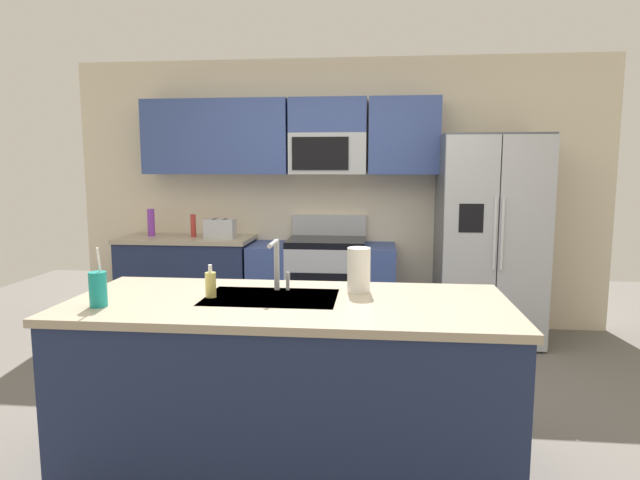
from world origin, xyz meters
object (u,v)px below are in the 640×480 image
Objects in this scene: refrigerator at (489,239)px; drink_cup_teal at (98,289)px; sink_faucet at (277,260)px; soap_dispenser at (211,284)px; paper_towel_roll at (359,270)px; pepper_mill at (193,226)px; range_oven at (323,286)px; toaster at (220,229)px; bottle_purple at (151,223)px.

refrigerator reaches higher than drink_cup_teal.
sink_faucet reaches higher than soap_dispenser.
soap_dispenser is 0.78m from paper_towel_roll.
pepper_mill is 1.28× the size of soap_dispenser.
toaster is (-0.97, -0.05, 0.55)m from range_oven.
bottle_purple is at bearing 126.73° from sink_faucet.
paper_towel_roll reaches higher than range_oven.
bottle_purple reaches higher than range_oven.
bottle_purple is (-0.43, 0.03, 0.02)m from pepper_mill.
refrigerator is 2.76m from pepper_mill.
refrigerator reaches higher than range_oven.
drink_cup_teal is at bearing -80.83° from pepper_mill.
refrigerator is 8.51× the size of pepper_mill.
sink_faucet is at bearing 27.49° from drink_cup_teal.
toaster is 0.72m from bottle_purple.
toaster is at bearing -10.22° from pepper_mill.
sink_faucet reaches higher than range_oven.
pepper_mill is 2.49m from sink_faucet.
bottle_purple is at bearing 119.21° from soap_dispenser.
pepper_mill is 0.82× the size of bottle_purple.
paper_towel_roll is (0.44, 0.03, -0.05)m from sink_faucet.
range_oven is at bearing 0.11° from pepper_mill.
pepper_mill is (-0.28, 0.05, 0.02)m from toaster.
paper_towel_roll is (0.41, -2.15, 0.58)m from range_oven.
paper_towel_roll is (1.24, 0.44, 0.03)m from drink_cup_teal.
range_oven is 5.67× the size of paper_towel_roll.
pepper_mill is at bearing 119.16° from sink_faucet.
range_oven is 0.74× the size of refrigerator.
range_oven reaches higher than soap_dispenser.
paper_towel_roll is at bearing -52.40° from pepper_mill.
toaster is at bearing 105.14° from soap_dispenser.
pepper_mill is 0.91× the size of paper_towel_roll.
paper_towel_roll is (-1.10, -2.08, 0.09)m from refrigerator.
toaster is at bearing 123.28° from paper_towel_roll.
range_oven is at bearing 81.58° from soap_dispenser.
bottle_purple is 1.55× the size of soap_dispenser.
sink_faucet is 0.37m from soap_dispenser.
bottle_purple is (-0.71, 0.08, 0.04)m from toaster.
refrigerator is 2.94m from soap_dispenser.
range_oven is 2.78m from drink_cup_teal.
paper_towel_roll reaches higher than toaster.
sink_faucet is at bearing -60.84° from pepper_mill.
drink_cup_teal is at bearing -160.39° from paper_towel_roll.
soap_dispenser is at bearing -150.89° from sink_faucet.
toaster is 2.55m from drink_cup_teal.
range_oven is 6.26× the size of pepper_mill.
range_oven is 1.37m from pepper_mill.
range_oven is 5.16× the size of bottle_purple.
soap_dispenser is (-0.35, -2.36, 0.53)m from range_oven.
range_oven is at bearing 89.11° from sink_faucet.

